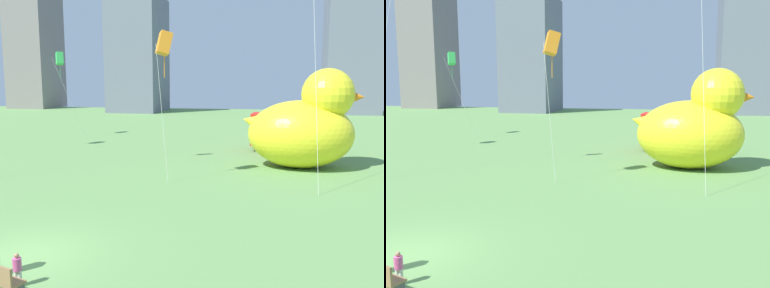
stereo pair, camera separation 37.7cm
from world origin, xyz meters
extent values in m
plane|color=#63914E|center=(0.00, 0.00, 0.00)|extent=(140.00, 140.00, 0.00)
cylinder|color=silver|center=(0.95, -1.62, 0.22)|extent=(0.10, 0.10, 0.44)
cylinder|color=silver|center=(1.06, -1.62, 0.22)|extent=(0.10, 0.10, 0.44)
cylinder|color=#D85999|center=(1.00, -1.62, 0.60)|extent=(0.22, 0.22, 0.33)
sphere|color=#A87C5B|center=(1.00, -1.62, 0.83)|extent=(0.13, 0.13, 0.13)
ellipsoid|color=yellow|center=(9.02, 15.11, 2.05)|extent=(6.29, 4.65, 4.10)
sphere|color=yellow|center=(10.52, 15.11, 4.47)|extent=(3.06, 3.06, 3.06)
cone|color=orange|center=(11.90, 15.11, 4.32)|extent=(1.38, 1.38, 1.38)
cone|color=yellow|center=(6.28, 15.11, 2.73)|extent=(1.88, 1.64, 1.97)
cube|color=red|center=(7.95, 21.17, 1.65)|extent=(4.37, 2.66, 2.40)
cube|color=#4C4C56|center=(10.85, 20.92, 1.29)|extent=(1.83, 2.43, 1.68)
cylinder|color=black|center=(10.65, 20.94, 0.45)|extent=(1.11, 2.47, 0.90)
cylinder|color=black|center=(7.07, 21.25, 0.45)|extent=(1.11, 2.47, 0.90)
cube|color=gray|center=(-40.00, 67.36, 19.88)|extent=(7.94, 9.73, 39.76)
cube|color=slate|center=(-16.00, 60.77, 9.94)|extent=(8.39, 11.51, 19.88)
cylinder|color=silver|center=(-10.96, 24.67, 3.68)|extent=(1.75, 2.49, 7.37)
cube|color=green|center=(-12.19, 25.53, 7.36)|extent=(1.00, 1.09, 1.25)
cylinder|color=green|center=(-12.19, 25.53, 6.46)|extent=(0.04, 0.04, 1.60)
cylinder|color=silver|center=(1.80, 9.80, 3.56)|extent=(0.63, 0.16, 7.12)
cube|color=orange|center=(1.86, 10.10, 7.11)|extent=(0.98, 1.06, 1.30)
cylinder|color=orange|center=(1.86, 10.10, 6.21)|extent=(0.04, 0.04, 1.60)
camera|label=1|loc=(7.23, -10.52, 5.18)|focal=38.63mm
camera|label=2|loc=(7.60, -10.44, 5.18)|focal=38.63mm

